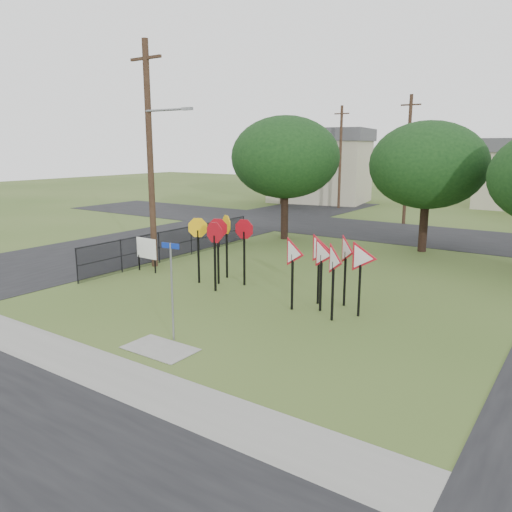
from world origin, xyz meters
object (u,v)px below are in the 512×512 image
Objects in this scene: yield_sign_cluster at (329,257)px; info_board at (146,249)px; street_name_sign at (172,285)px; stop_sign_cluster at (220,236)px.

yield_sign_cluster is 2.14× the size of info_board.
street_name_sign is 1.88× the size of info_board.
stop_sign_cluster is at bearing 172.97° from yield_sign_cluster.
yield_sign_cluster is at bearing 63.15° from street_name_sign.
info_board is at bearing 141.73° from street_name_sign.
yield_sign_cluster is 9.15m from info_board.
info_board is (-6.64, 5.24, -0.64)m from street_name_sign.
yield_sign_cluster is at bearing -2.24° from info_board.
street_name_sign reaches higher than info_board.
street_name_sign reaches higher than stop_sign_cluster.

